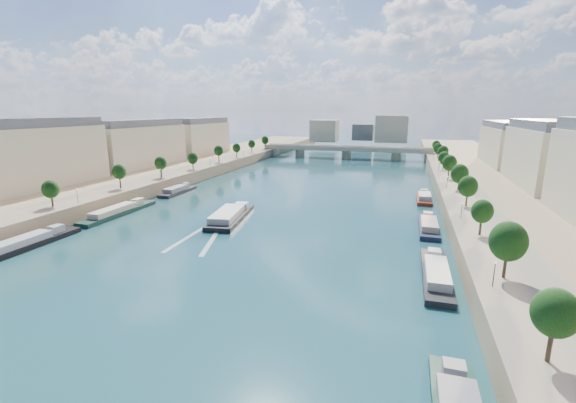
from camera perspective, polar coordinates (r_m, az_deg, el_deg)
The scene contains 16 objects.
ground at distance 126.55m, azimuth -1.10°, elevation -1.01°, with size 700.00×700.00×0.00m, color #0B2831.
quay_left at distance 163.09m, azimuth -25.91°, elevation 1.81°, with size 44.00×520.00×5.00m, color #9E8460.
quay_right at distance 124.48m, azimuth 32.23°, elevation -2.19°, with size 44.00×520.00×5.00m, color #9E8460.
pave_left at distance 152.85m, azimuth -21.87°, elevation 2.48°, with size 14.00×520.00×0.10m, color gray.
pave_right at distance 120.73m, azimuth 25.52°, elevation -0.59°, with size 14.00×520.00×0.10m, color gray.
trees_left at distance 152.30m, azimuth -20.99°, elevation 4.59°, with size 4.80×268.80×8.26m.
trees_right at distance 129.12m, azimuth 24.30°, elevation 2.84°, with size 4.80×268.80×8.26m.
lamps_left at distance 141.98m, azimuth -23.06°, elevation 2.71°, with size 0.36×200.36×4.28m.
lamps_right at distance 124.42m, azimuth 23.30°, elevation 1.30°, with size 0.36×200.36×4.28m.
buildings_left at distance 178.76m, azimuth -26.84°, elevation 7.16°, with size 16.00×226.00×23.20m.
skyline at distance 338.11m, azimuth 11.36°, elevation 10.34°, with size 79.00×42.00×22.00m.
bridge at distance 260.24m, azimuth 8.66°, elevation 7.47°, with size 112.00×12.00×8.15m.
tour_barge at distance 114.98m, azimuth -8.56°, elevation -2.14°, with size 11.75×27.73×3.72m.
wake at distance 101.23m, azimuth -12.61°, elevation -5.07°, with size 11.58×26.03×0.04m.
moored_barges_left at distance 111.70m, azimuth -32.95°, elevation -4.78°, with size 5.00×157.43×3.60m.
moored_barges_right at distance 75.20m, azimuth 21.36°, elevation -11.71°, with size 5.00×162.48×3.60m.
Camera 1 is at (38.54, -16.30, 31.66)m, focal length 24.00 mm.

